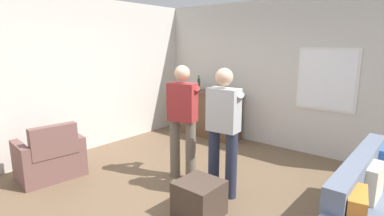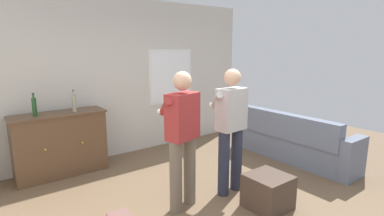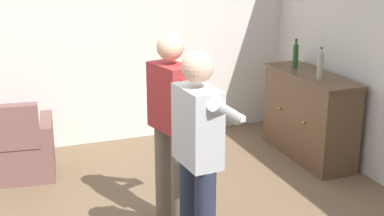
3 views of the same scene
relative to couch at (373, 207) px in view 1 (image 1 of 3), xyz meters
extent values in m
plane|color=brown|center=(-2.05, -0.54, -0.34)|extent=(10.40, 10.40, 0.00)
cube|color=beige|center=(-2.05, 2.12, 1.06)|extent=(5.20, 0.12, 2.80)
cube|color=silver|center=(-1.14, 2.05, 1.04)|extent=(0.99, 0.02, 1.07)
cube|color=white|center=(-1.14, 2.05, 1.04)|extent=(0.91, 0.03, 0.99)
cube|color=silver|center=(-4.71, -0.54, 1.06)|extent=(0.12, 5.20, 2.80)
cube|color=slate|center=(-0.16, 0.00, 0.30)|extent=(0.18, 1.95, 0.43)
cube|color=#386BB7|center=(-0.03, 0.72, 0.26)|extent=(0.18, 0.41, 0.36)
cube|color=beige|center=(-0.03, 0.00, 0.26)|extent=(0.16, 0.41, 0.36)
cube|color=orange|center=(-0.03, -0.72, 0.26)|extent=(0.21, 0.42, 0.36)
cube|color=brown|center=(-3.98, -1.45, -0.14)|extent=(0.71, 0.71, 0.40)
cube|color=brown|center=(-3.72, -1.48, 0.29)|extent=(0.21, 0.65, 0.45)
cube|color=brown|center=(-4.03, -1.83, -0.04)|extent=(0.65, 0.19, 0.60)
cube|color=brown|center=(-3.94, -1.07, -0.04)|extent=(0.65, 0.19, 0.60)
cube|color=brown|center=(-3.36, 1.76, 0.13)|extent=(1.31, 0.44, 0.95)
cube|color=brown|center=(-3.36, 1.76, 0.62)|extent=(1.35, 0.48, 0.03)
sphere|color=#B79338|center=(-3.63, 1.52, 0.18)|extent=(0.04, 0.04, 0.04)
sphere|color=#B79338|center=(-3.10, 1.52, 0.18)|extent=(0.04, 0.04, 0.04)
cylinder|color=#1E4C23|center=(-3.67, 1.73, 0.77)|extent=(0.06, 0.06, 0.27)
cylinder|color=#1E4C23|center=(-3.67, 1.73, 0.93)|extent=(0.03, 0.03, 0.05)
cylinder|color=#262626|center=(-3.67, 1.73, 0.97)|extent=(0.03, 0.03, 0.02)
cylinder|color=gray|center=(-3.13, 1.70, 0.77)|extent=(0.07, 0.07, 0.27)
cylinder|color=gray|center=(-3.13, 1.70, 0.93)|extent=(0.02, 0.02, 0.06)
cylinder|color=#262626|center=(-3.13, 1.70, 0.97)|extent=(0.03, 0.03, 0.02)
cube|color=#47382D|center=(-1.61, -0.82, -0.13)|extent=(0.48, 0.48, 0.42)
cylinder|color=#6B6051|center=(-2.56, -0.22, 0.10)|extent=(0.15, 0.15, 0.88)
cylinder|color=#6B6051|center=(-2.31, -0.15, 0.10)|extent=(0.15, 0.15, 0.88)
cube|color=#9E2D2D|center=(-2.44, -0.19, 0.82)|extent=(0.44, 0.31, 0.55)
sphere|color=#D8AD8C|center=(-2.44, -0.19, 1.23)|extent=(0.22, 0.22, 0.22)
cylinder|color=#9E2D2D|center=(-2.59, -0.06, 0.93)|extent=(0.24, 0.44, 0.29)
cylinder|color=#9E2D2D|center=(-2.37, 0.00, 0.93)|extent=(0.39, 0.35, 0.29)
cube|color=white|center=(-2.52, 0.12, 0.84)|extent=(0.16, 0.08, 0.04)
cylinder|color=#282D42|center=(-1.82, -0.25, 0.10)|extent=(0.15, 0.15, 0.88)
cylinder|color=#282D42|center=(-1.56, -0.23, 0.10)|extent=(0.15, 0.15, 0.88)
cube|color=#B7B7B7|center=(-1.69, -0.24, 0.82)|extent=(0.42, 0.25, 0.55)
sphere|color=#D8AD8C|center=(-1.69, -0.24, 1.23)|extent=(0.22, 0.22, 0.22)
cylinder|color=#B7B7B7|center=(-1.82, -0.09, 0.93)|extent=(0.30, 0.42, 0.29)
cylinder|color=#B7B7B7|center=(-1.59, -0.07, 0.93)|extent=(0.35, 0.39, 0.29)
cube|color=white|center=(-1.72, 0.08, 0.84)|extent=(0.15, 0.05, 0.04)
camera|label=1|loc=(0.37, -3.32, 1.62)|focal=28.00mm
camera|label=2|loc=(-4.40, -2.97, 1.60)|focal=28.00mm
camera|label=3|loc=(1.55, -1.49, 2.03)|focal=50.00mm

